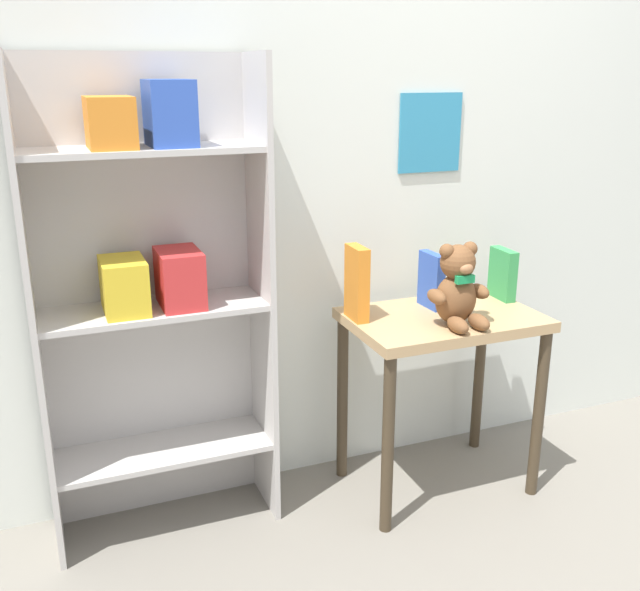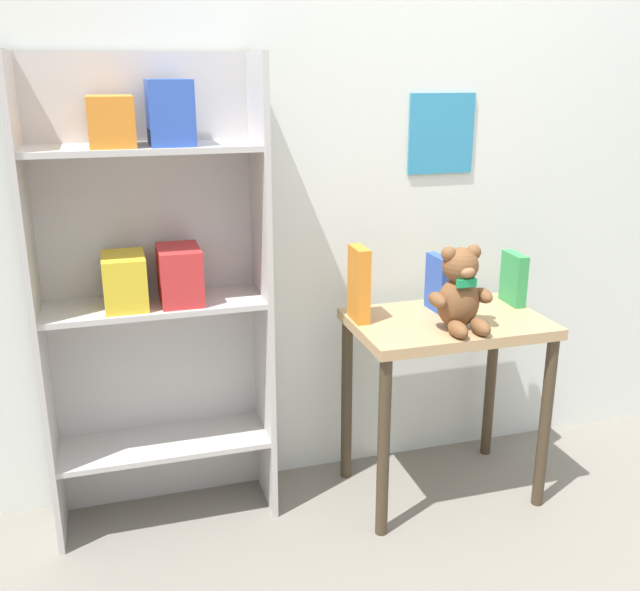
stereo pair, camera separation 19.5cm
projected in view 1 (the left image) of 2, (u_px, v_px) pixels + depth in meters
name	position (u px, v px, depth m)	size (l,w,h in m)	color
wall_back	(369.00, 131.00, 2.48)	(4.80, 0.07, 2.50)	silver
bookshelf_side	(150.00, 279.00, 2.19)	(0.71, 0.27, 1.51)	#BCB7B2
display_table	(442.00, 345.00, 2.46)	(0.65, 0.42, 0.66)	tan
teddy_bear	(458.00, 288.00, 2.30)	(0.21, 0.19, 0.27)	brown
book_standing_orange	(357.00, 283.00, 2.35)	(0.04, 0.12, 0.25)	orange
book_standing_blue	(431.00, 280.00, 2.48)	(0.03, 0.12, 0.19)	#2D51B7
book_standing_green	(503.00, 274.00, 2.58)	(0.04, 0.13, 0.18)	#33934C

